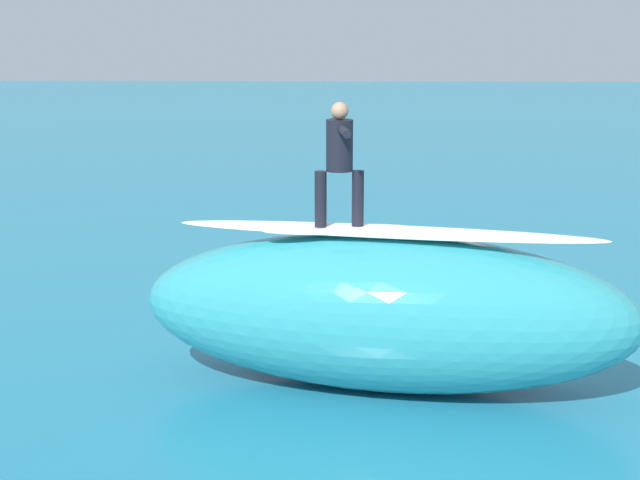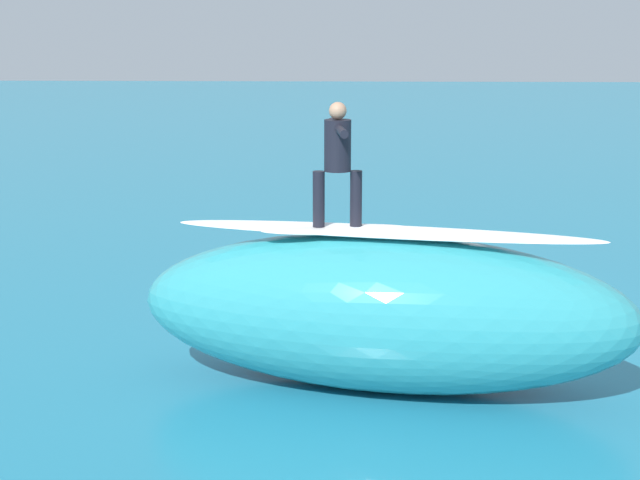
{
  "view_description": "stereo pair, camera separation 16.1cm",
  "coord_description": "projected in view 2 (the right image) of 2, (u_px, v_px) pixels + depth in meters",
  "views": [
    {
      "loc": [
        0.96,
        13.68,
        4.52
      ],
      "look_at": [
        1.29,
        0.34,
        1.44
      ],
      "focal_mm": 53.44,
      "sensor_mm": 36.0,
      "label": 1
    },
    {
      "loc": [
        0.8,
        13.68,
        4.52
      ],
      "look_at": [
        1.29,
        0.34,
        1.44
      ],
      "focal_mm": 53.44,
      "sensor_mm": 36.0,
      "label": 2
    }
  ],
  "objects": [
    {
      "name": "ground_plane",
      "position": [
        407.0,
        329.0,
        14.31
      ],
      "size": [
        120.0,
        120.0,
        0.0
      ],
      "primitive_type": "plane",
      "color": "teal"
    },
    {
      "name": "surfer_riding",
      "position": [
        338.0,
        155.0,
        11.5
      ],
      "size": [
        0.6,
        1.44,
        1.52
      ],
      "rotation": [
        0.0,
        0.0,
        0.12
      ],
      "color": "black",
      "rests_on": "surfboard_riding"
    },
    {
      "name": "surfboard_riding",
      "position": [
        337.0,
        229.0,
        11.7
      ],
      "size": [
        1.95,
        0.78,
        0.08
      ],
      "primitive_type": "ellipsoid",
      "rotation": [
        0.0,
        0.0,
        0.12
      ],
      "color": "silver",
      "rests_on": "wave_crest"
    },
    {
      "name": "wave_crest",
      "position": [
        384.0,
        312.0,
        11.81
      ],
      "size": [
        6.48,
        3.1,
        1.97
      ],
      "primitive_type": "ellipsoid",
      "rotation": [
        0.0,
        0.0,
        -0.18
      ],
      "color": "teal",
      "rests_on": "ground_plane"
    },
    {
      "name": "foam_patch_near",
      "position": [
        370.0,
        376.0,
        12.19
      ],
      "size": [
        1.29,
        1.28,
        0.16
      ],
      "primitive_type": "ellipsoid",
      "rotation": [
        0.0,
        0.0,
        0.7
      ],
      "color": "white",
      "rests_on": "ground_plane"
    },
    {
      "name": "wave_foam_lip",
      "position": [
        385.0,
        232.0,
        11.58
      ],
      "size": [
        5.33,
        1.65,
        0.08
      ],
      "primitive_type": "ellipsoid",
      "rotation": [
        0.0,
        0.0,
        -0.18
      ],
      "color": "white",
      "rests_on": "wave_crest"
    },
    {
      "name": "surfboard_paddling",
      "position": [
        307.0,
        296.0,
        15.87
      ],
      "size": [
        2.08,
        1.99,
        0.09
      ],
      "primitive_type": "ellipsoid",
      "rotation": [
        0.0,
        0.0,
        -2.39
      ],
      "color": "yellow",
      "rests_on": "ground_plane"
    },
    {
      "name": "surfer_paddling",
      "position": [
        301.0,
        287.0,
        15.76
      ],
      "size": [
        1.34,
        1.27,
        0.3
      ],
      "rotation": [
        0.0,
        0.0,
        -2.39
      ],
      "color": "black",
      "rests_on": "surfboard_paddling"
    }
  ]
}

